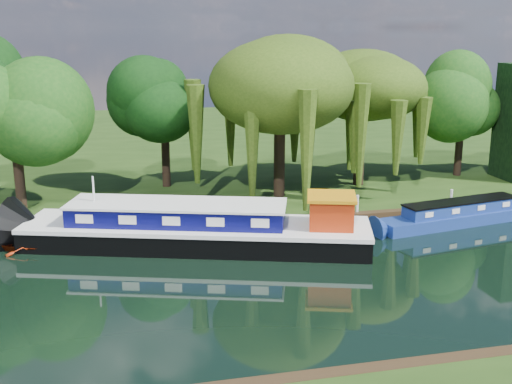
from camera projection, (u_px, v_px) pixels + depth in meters
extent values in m
plane|color=black|center=(364.00, 276.00, 28.77)|extent=(120.00, 120.00, 0.00)
cube|color=black|center=(226.00, 143.00, 60.78)|extent=(120.00, 52.00, 0.45)
cube|color=black|center=(197.00, 238.00, 32.68)|extent=(17.80, 9.04, 1.16)
cube|color=silver|center=(196.00, 225.00, 32.51)|extent=(17.92, 9.14, 0.21)
cube|color=#09094A|center=(177.00, 214.00, 32.44)|extent=(11.16, 5.97, 0.92)
cube|color=silver|center=(177.00, 204.00, 32.31)|extent=(11.40, 6.22, 0.12)
cube|color=#9F280B|center=(331.00, 212.00, 31.76)|extent=(2.68, 2.68, 1.45)
cube|color=#C7800E|center=(332.00, 197.00, 31.56)|extent=(2.99, 2.99, 0.16)
cylinder|color=silver|center=(94.00, 199.00, 32.61)|extent=(0.10, 0.10, 2.33)
cube|color=navy|center=(460.00, 219.00, 36.40)|extent=(10.38, 3.43, 0.77)
cube|color=navy|center=(461.00, 207.00, 36.22)|extent=(7.28, 2.49, 0.64)
cube|color=black|center=(461.00, 201.00, 36.13)|extent=(7.38, 2.59, 0.09)
cube|color=silver|center=(429.00, 215.00, 34.61)|extent=(0.51, 0.13, 0.27)
cube|color=silver|center=(456.00, 211.00, 35.29)|extent=(0.51, 0.13, 0.27)
cube|color=silver|center=(481.00, 208.00, 35.97)|extent=(0.51, 0.13, 0.27)
cube|color=silver|center=(506.00, 204.00, 36.65)|extent=(0.51, 0.13, 0.27)
imported|color=#9F280B|center=(38.00, 250.00, 32.22)|extent=(3.88, 3.27, 0.69)
cylinder|color=black|center=(279.00, 152.00, 40.05)|extent=(0.74, 0.74, 5.67)
ellipsoid|color=#253F0D|center=(280.00, 86.00, 39.03)|extent=(7.92, 7.92, 5.12)
cylinder|color=black|center=(359.00, 149.00, 43.14)|extent=(0.69, 0.69, 4.88)
ellipsoid|color=#253F0D|center=(362.00, 96.00, 42.26)|extent=(6.67, 6.67, 4.31)
cylinder|color=black|center=(18.00, 158.00, 36.26)|extent=(0.62, 0.62, 6.45)
ellipsoid|color=#113F0F|center=(13.00, 111.00, 35.60)|extent=(5.27, 5.27, 5.27)
cylinder|color=black|center=(165.00, 142.00, 42.55)|extent=(0.50, 0.50, 6.04)
ellipsoid|color=black|center=(164.00, 105.00, 41.94)|extent=(4.83, 4.83, 4.83)
cylinder|color=black|center=(460.00, 135.00, 45.76)|extent=(0.56, 0.56, 5.82)
ellipsoid|color=#113F0F|center=(463.00, 102.00, 45.16)|extent=(4.66, 4.66, 4.66)
cylinder|color=silver|center=(305.00, 187.00, 38.40)|extent=(0.10, 0.10, 2.20)
sphere|color=white|center=(306.00, 166.00, 38.08)|extent=(0.36, 0.36, 0.36)
cylinder|color=silver|center=(129.00, 218.00, 34.26)|extent=(0.16, 0.16, 1.00)
cylinder|color=silver|center=(239.00, 211.00, 35.58)|extent=(0.16, 0.16, 1.00)
cylinder|color=silver|center=(357.00, 203.00, 37.11)|extent=(0.16, 0.16, 1.00)
cylinder|color=silver|center=(451.00, 197.00, 38.43)|extent=(0.16, 0.16, 1.00)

